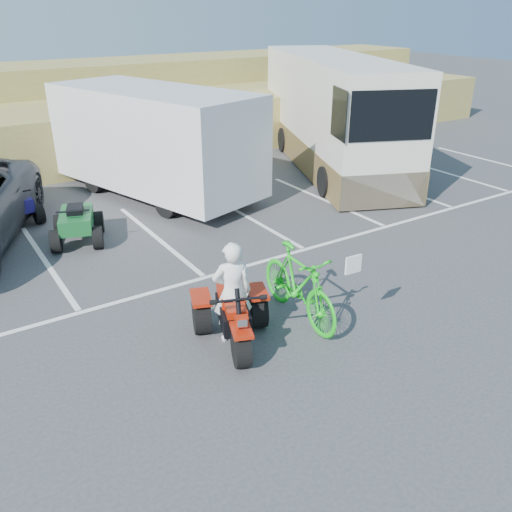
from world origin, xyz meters
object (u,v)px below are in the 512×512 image
rider (232,293)px  quad_atv_blue (18,221)px  green_dirt_bike (299,285)px  red_trike_atv (235,343)px  quad_atv_green (80,241)px  rv_motorhome (331,119)px  cargo_trailer (155,139)px

rider → quad_atv_blue: 8.37m
rider → green_dirt_bike: size_ratio=0.79×
red_trike_atv → quad_atv_green: (-0.96, 5.91, 0.00)m
red_trike_atv → quad_atv_green: bearing=120.0°
rv_motorhome → quad_atv_green: 10.25m
quad_atv_green → red_trike_atv: bearing=-61.5°
rider → cargo_trailer: size_ratio=0.25×
cargo_trailer → rv_motorhome: (6.71, -0.09, -0.11)m
rider → cargo_trailer: bearing=-83.9°
rider → rv_motorhome: bearing=-117.0°
rv_motorhome → quad_atv_blue: rv_motorhome is taller
cargo_trailer → rv_motorhome: size_ratio=0.69×
red_trike_atv → green_dirt_bike: (1.43, 0.10, 0.70)m
rv_motorhome → rider: bearing=-115.3°
green_dirt_bike → quad_atv_green: (-2.39, 5.81, -0.70)m
rider → quad_atv_blue: rider is taller
rv_motorhome → quad_atv_green: (-9.87, -2.26, -1.60)m
quad_atv_blue → quad_atv_green: (1.01, -2.30, 0.00)m
quad_atv_blue → cargo_trailer: bearing=-2.3°
red_trike_atv → quad_atv_green: 5.98m
green_dirt_bike → cargo_trailer: bearing=88.0°
red_trike_atv → rider: bearing=90.0°
green_dirt_bike → rv_motorhome: rv_motorhome is taller
green_dirt_bike → quad_atv_blue: size_ratio=1.53×
rider → red_trike_atv: bearing=90.0°
rv_motorhome → quad_atv_green: rv_motorhome is taller
red_trike_atv → quad_atv_blue: red_trike_atv is taller
quad_atv_blue → quad_atv_green: size_ratio=0.96×
red_trike_atv → rider: rider is taller
quad_atv_blue → rv_motorhome: bearing=-3.3°
rider → rv_motorhome: (8.86, 8.03, 0.68)m
red_trike_atv → green_dirt_bike: green_dirt_bike is taller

